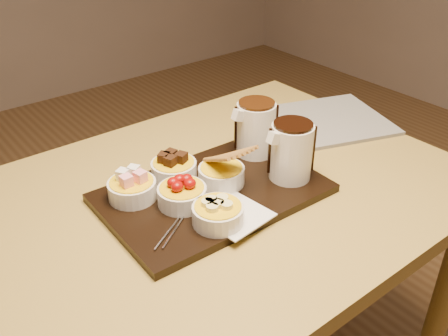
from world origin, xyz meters
TOP-DOWN VIEW (x-y plane):
  - dining_table at (0.00, 0.00)m, footprint 1.20×0.80m
  - serving_board at (0.03, -0.02)m, footprint 0.47×0.31m
  - napkin at (0.00, -0.11)m, footprint 0.13×0.13m
  - bowl_marshmallows at (-0.12, 0.06)m, footprint 0.10×0.10m
  - bowl_cake at (-0.01, 0.08)m, footprint 0.10×0.10m
  - bowl_strawberries at (-0.05, -0.02)m, footprint 0.10×0.10m
  - bowl_biscotti at (0.06, -0.01)m, footprint 0.10×0.10m
  - bowl_bananas at (-0.04, -0.11)m, footprint 0.10×0.10m
  - pitcher_dark_chocolate at (0.19, -0.08)m, footprint 0.09×0.09m
  - pitcher_milk_chocolate at (0.20, 0.05)m, footprint 0.09×0.09m
  - fondue_skewers at (-0.07, -0.04)m, footprint 0.16×0.24m
  - newspaper at (0.48, 0.08)m, footprint 0.41×0.37m

SIDE VIEW (x-z plane):
  - dining_table at x=0.00m, z-range 0.28..1.03m
  - newspaper at x=0.48m, z-range 0.75..0.76m
  - serving_board at x=0.03m, z-range 0.75..0.77m
  - napkin at x=0.00m, z-range 0.77..0.77m
  - fondue_skewers at x=-0.07m, z-range 0.77..0.78m
  - bowl_marshmallows at x=-0.12m, z-range 0.77..0.81m
  - bowl_cake at x=-0.01m, z-range 0.77..0.81m
  - bowl_strawberries at x=-0.05m, z-range 0.77..0.81m
  - bowl_biscotti at x=0.06m, z-range 0.77..0.81m
  - bowl_bananas at x=-0.04m, z-range 0.77..0.81m
  - pitcher_dark_chocolate at x=0.19m, z-range 0.77..0.89m
  - pitcher_milk_chocolate at x=0.20m, z-range 0.77..0.89m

